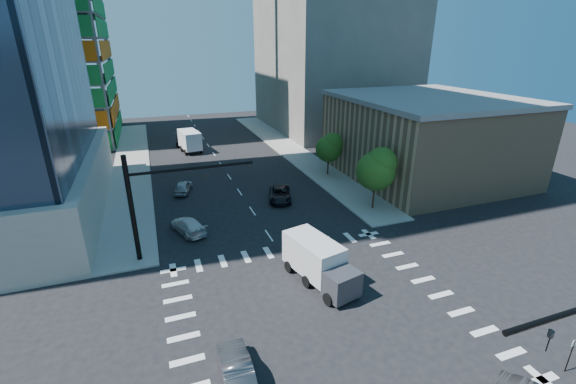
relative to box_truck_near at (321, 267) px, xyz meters
name	(u,v)px	position (x,y,z in m)	size (l,w,h in m)	color
ground	(322,314)	(-1.42, -3.34, -1.44)	(160.00, 160.00, 0.00)	black
road_markings	(322,314)	(-1.42, -3.34, -1.43)	(20.00, 20.00, 0.01)	silver
sidewalk_ne	(290,150)	(11.08, 36.66, -1.36)	(5.00, 60.00, 0.15)	gray
sidewalk_nw	(132,165)	(-13.92, 36.66, -1.36)	(5.00, 60.00, 0.15)	gray
commercial_building	(425,136)	(23.58, 18.66, 3.88)	(20.50, 22.50, 10.60)	tan
bg_building_ne	(332,58)	(25.58, 51.66, 12.56)	(24.00, 30.00, 28.00)	#65615B
signal_mast_nw	(150,197)	(-11.42, 8.16, 4.06)	(10.20, 0.40, 9.00)	black
tree_south	(378,168)	(11.21, 10.57, 3.25)	(4.16, 4.16, 6.82)	#382316
tree_north	(330,147)	(11.51, 22.57, 2.55)	(3.54, 3.52, 5.78)	#382316
no_parking_sign	(571,352)	(9.28, -12.34, -0.06)	(0.30, 0.06, 2.20)	black
car_nb_far	(280,194)	(2.42, 16.63, -0.72)	(2.37, 5.15, 1.43)	black
car_sb_near	(188,226)	(-8.48, 11.97, -0.73)	(1.97, 4.85, 1.41)	silver
car_sb_mid	(183,187)	(-7.82, 22.88, -0.72)	(1.70, 4.22, 1.44)	#979A9E
car_sb_cross	(236,370)	(-8.04, -6.66, -0.68)	(1.60, 4.57, 1.51)	#4A4B4F
box_truck_near	(321,267)	(0.00, 0.00, 0.00)	(3.98, 6.63, 3.25)	black
box_truck_far	(188,141)	(-4.93, 42.49, 0.10)	(3.78, 6.96, 3.47)	black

